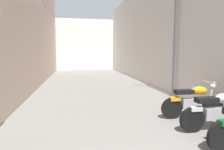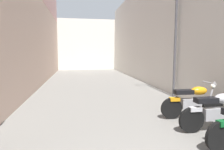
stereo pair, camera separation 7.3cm
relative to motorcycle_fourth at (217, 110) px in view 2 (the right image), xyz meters
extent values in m
plane|color=slate|center=(-2.13, 4.80, -0.50)|extent=(37.02, 37.02, 0.00)
cube|color=beige|center=(-5.40, 6.80, 3.97)|extent=(0.40, 21.02, 8.95)
cube|color=beige|center=(1.14, 6.80, 2.65)|extent=(0.40, 21.02, 6.30)
cube|color=beige|center=(-2.13, 18.31, 2.22)|extent=(9.14, 2.00, 5.44)
cylinder|color=black|center=(-0.63, -0.90, -0.20)|extent=(0.60, 0.12, 0.60)
cube|color=#0F5123|center=(-0.55, -0.89, 0.06)|extent=(0.29, 0.16, 0.10)
cylinder|color=black|center=(-0.63, 0.01, -0.20)|extent=(0.60, 0.09, 0.60)
cube|color=#9E9EA3|center=(-0.06, 0.00, -0.08)|extent=(0.56, 0.21, 0.28)
ellipsoid|color=#B7B7BC|center=(0.17, 0.00, 0.28)|extent=(0.48, 0.27, 0.24)
cube|color=black|center=(-0.29, 0.00, 0.26)|extent=(0.52, 0.23, 0.12)
cube|color=#B7B7BC|center=(-0.55, 0.01, 0.06)|extent=(0.28, 0.14, 0.10)
cylinder|color=black|center=(0.61, 0.93, -0.20)|extent=(0.60, 0.10, 0.60)
cylinder|color=black|center=(-0.63, 0.98, -0.20)|extent=(0.60, 0.10, 0.60)
cube|color=#9E9EA3|center=(-0.06, 0.96, -0.08)|extent=(0.57, 0.22, 0.28)
ellipsoid|color=orange|center=(0.17, 0.95, 0.28)|extent=(0.49, 0.28, 0.24)
cube|color=black|center=(-0.29, 0.96, 0.26)|extent=(0.53, 0.24, 0.12)
cylinder|color=#9E9EA3|center=(0.54, 0.93, 0.15)|extent=(0.25, 0.07, 0.77)
cylinder|color=#9E9EA3|center=(0.47, 0.94, 0.50)|extent=(0.06, 0.58, 0.04)
sphere|color=silver|center=(0.59, 0.93, 0.40)|extent=(0.14, 0.14, 0.14)
cube|color=orange|center=(-0.55, 0.97, 0.06)|extent=(0.28, 0.15, 0.10)
cylinder|color=#47474C|center=(0.79, 3.56, 2.01)|extent=(0.10, 0.10, 5.03)
camera|label=1|loc=(-3.28, -3.91, 1.35)|focal=31.08mm
camera|label=2|loc=(-3.21, -3.92, 1.35)|focal=31.08mm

